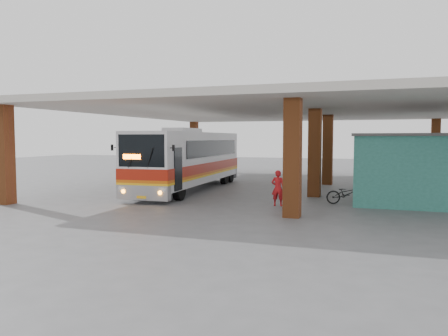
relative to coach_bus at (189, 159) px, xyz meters
name	(u,v)px	position (x,y,z in m)	size (l,w,h in m)	color
ground	(239,202)	(4.02, -3.56, -1.71)	(90.00, 90.00, 0.00)	#515154
brick_columns	(291,151)	(5.45, 1.44, 0.47)	(20.10, 21.60, 4.35)	#984B21
canopy_roof	(280,111)	(4.52, 2.94, 2.79)	(21.00, 23.00, 0.30)	beige
shop_building	(411,166)	(11.52, 0.44, -0.15)	(5.20, 8.20, 3.11)	#2F7666
coach_bus	(189,159)	(0.00, 0.00, 0.00)	(3.09, 11.92, 3.44)	silver
motorcycle	(347,194)	(8.72, -2.65, -1.24)	(0.62, 1.78, 0.93)	black
pedestrian	(278,188)	(5.96, -4.13, -0.94)	(0.56, 0.37, 1.54)	red
red_chair	(360,185)	(9.11, 2.35, -1.36)	(0.44, 0.44, 0.75)	red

